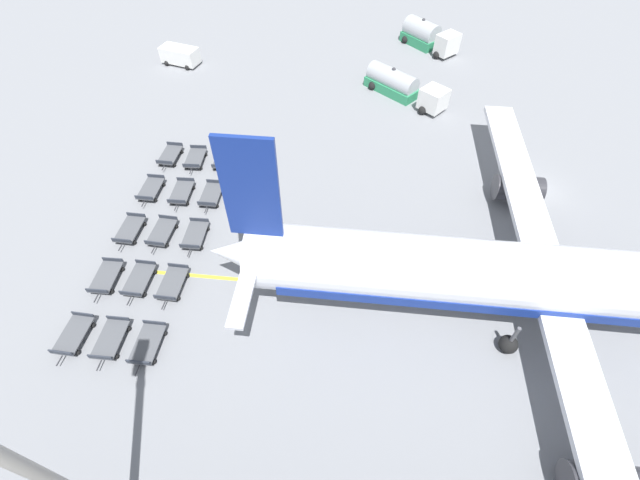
{
  "coord_description": "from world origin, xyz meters",
  "views": [
    {
      "loc": [
        28.04,
        -18.44,
        25.46
      ],
      "look_at": [
        7.37,
        -18.81,
        1.53
      ],
      "focal_mm": 24.0,
      "sensor_mm": 36.0,
      "label": 1
    }
  ],
  "objects": [
    {
      "name": "baggage_dolly_row_mid_a_col_a",
      "position": [
        -3.33,
        -30.56,
        0.48
      ],
      "size": [
        3.57,
        1.74,
        0.92
      ],
      "color": "#515459",
      "rests_on": "ground_plane"
    },
    {
      "name": "service_van",
      "position": [
        -22.13,
        -36.23,
        1.1
      ],
      "size": [
        3.48,
        4.92,
        2.02
      ],
      "color": "white",
      "rests_on": "ground_plane"
    },
    {
      "name": "baggage_dolly_row_mid_a_col_b",
      "position": [
        1.3,
        -30.76,
        0.48
      ],
      "size": [
        3.59,
        1.78,
        0.92
      ],
      "color": "#515459",
      "rests_on": "ground_plane"
    },
    {
      "name": "baggage_dolly_row_mid_b_col_b",
      "position": [
        1.53,
        -28.17,
        0.48
      ],
      "size": [
        3.6,
        1.83,
        0.92
      ],
      "color": "#515459",
      "rests_on": "ground_plane"
    },
    {
      "name": "baggage_dolly_row_mid_a_col_c",
      "position": [
        5.88,
        -31.25,
        0.48
      ],
      "size": [
        3.62,
        1.93,
        0.92
      ],
      "color": "#515459",
      "rests_on": "ground_plane"
    },
    {
      "name": "baggage_dolly_row_near_col_d",
      "position": [
        10.27,
        -34.14,
        0.48
      ],
      "size": [
        3.59,
        1.8,
        0.92
      ],
      "color": "#515459",
      "rests_on": "ground_plane"
    },
    {
      "name": "baggage_dolly_row_mid_b_col_a",
      "position": [
        -3.29,
        -27.91,
        0.48
      ],
      "size": [
        3.59,
        1.79,
        0.92
      ],
      "color": "#515459",
      "rests_on": "ground_plane"
    },
    {
      "name": "baggage_dolly_row_mid_a_col_e",
      "position": [
        15.15,
        -32.16,
        0.48
      ],
      "size": [
        3.6,
        1.83,
        0.92
      ],
      "color": "#515459",
      "rests_on": "ground_plane"
    },
    {
      "name": "baggage_dolly_row_mid_b_col_e",
      "position": [
        15.44,
        -29.67,
        0.48
      ],
      "size": [
        3.6,
        1.84,
        0.92
      ],
      "color": "#515459",
      "rests_on": "ground_plane"
    },
    {
      "name": "baggage_dolly_row_near_col_b",
      "position": [
        0.92,
        -33.52,
        0.48
      ],
      "size": [
        3.61,
        1.86,
        0.92
      ],
      "color": "#515459",
      "rests_on": "ground_plane"
    },
    {
      "name": "ground_plane",
      "position": [
        0.0,
        0.0,
        0.0
      ],
      "size": [
        500.0,
        500.0,
        0.0
      ],
      "primitive_type": "plane",
      "color": "gray"
    },
    {
      "name": "baggage_dolly_row_mid_b_col_c",
      "position": [
        6.13,
        -28.59,
        0.48
      ],
      "size": [
        3.59,
        1.8,
        0.92
      ],
      "color": "#515459",
      "rests_on": "ground_plane"
    },
    {
      "name": "baggage_dolly_row_near_col_c",
      "position": [
        5.66,
        -33.86,
        0.48
      ],
      "size": [
        3.61,
        1.88,
        0.92
      ],
      "color": "#515459",
      "rests_on": "ground_plane"
    },
    {
      "name": "fuel_tanker_secondary",
      "position": [
        -15.29,
        -10.37,
        1.2
      ],
      "size": [
        8.5,
        8.6,
        2.83
      ],
      "color": "white",
      "rests_on": "ground_plane"
    },
    {
      "name": "baggage_dolly_row_mid_a_col_d",
      "position": [
        10.45,
        -31.71,
        0.48
      ],
      "size": [
        3.61,
        1.88,
        0.92
      ],
      "color": "#515459",
      "rests_on": "ground_plane"
    },
    {
      "name": "baggage_dolly_row_near_col_e",
      "position": [
        14.9,
        -34.66,
        0.48
      ],
      "size": [
        3.62,
        1.91,
        0.92
      ],
      "color": "#515459",
      "rests_on": "ground_plane"
    },
    {
      "name": "stand_guidance_stripe",
      "position": [
        11.01,
        -12.84,
        0.0
      ],
      "size": [
        3.77,
        39.39,
        0.01
      ],
      "color": "yellow",
      "rests_on": "ground_plane"
    },
    {
      "name": "airplane",
      "position": [
        12.39,
        -2.78,
        3.56
      ],
      "size": [
        41.82,
        47.27,
        12.97
      ],
      "color": "silver",
      "rests_on": "ground_plane"
    },
    {
      "name": "baggage_dolly_row_near_col_a",
      "position": [
        -3.75,
        -33.0,
        0.48
      ],
      "size": [
        3.61,
        1.88,
        0.92
      ],
      "color": "#515459",
      "rests_on": "ground_plane"
    },
    {
      "name": "baggage_dolly_row_mid_b_col_d",
      "position": [
        10.73,
        -29.24,
        0.48
      ],
      "size": [
        3.61,
        1.88,
        0.92
      ],
      "color": "#515459",
      "rests_on": "ground_plane"
    },
    {
      "name": "fuel_tanker_primary",
      "position": [
        -27.29,
        -5.86,
        1.35
      ],
      "size": [
        7.6,
        6.88,
        3.22
      ],
      "color": "white",
      "rests_on": "ground_plane"
    }
  ]
}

